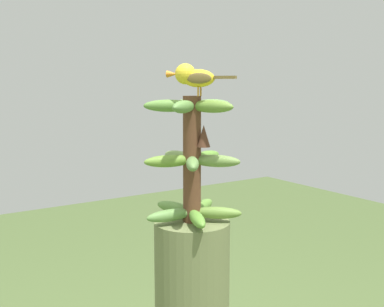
# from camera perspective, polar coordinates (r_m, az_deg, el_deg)

# --- Properties ---
(banana_bunch) EXTENTS (0.27, 0.28, 0.35)m
(banana_bunch) POSITION_cam_1_polar(r_m,az_deg,el_deg) (1.31, 0.03, -0.70)
(banana_bunch) COLOR brown
(banana_bunch) RESTS_ON banana_tree
(perched_bird) EXTENTS (0.14, 0.16, 0.09)m
(perched_bird) POSITION_cam_1_polar(r_m,az_deg,el_deg) (1.28, 0.13, 9.27)
(perched_bird) COLOR #C68933
(perched_bird) RESTS_ON banana_bunch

